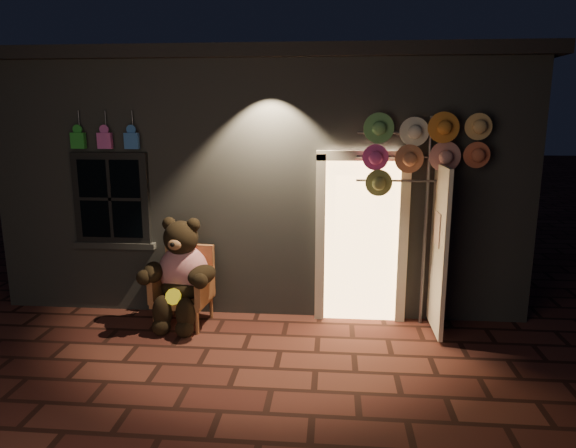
# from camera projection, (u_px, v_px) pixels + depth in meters

# --- Properties ---
(ground) EXTENTS (60.00, 60.00, 0.00)m
(ground) POSITION_uv_depth(u_px,v_px,m) (237.00, 367.00, 5.44)
(ground) COLOR brown
(ground) RESTS_ON ground
(shop_building) EXTENTS (7.30, 5.95, 3.51)m
(shop_building) POSITION_uv_depth(u_px,v_px,m) (277.00, 166.00, 8.96)
(shop_building) COLOR slate
(shop_building) RESTS_ON ground
(wicker_armchair) EXTENTS (0.73, 0.68, 0.99)m
(wicker_armchair) POSITION_uv_depth(u_px,v_px,m) (185.00, 285.00, 6.53)
(wicker_armchair) COLOR #AC6D42
(wicker_armchair) RESTS_ON ground
(teddy_bear) EXTENTS (1.01, 0.82, 1.39)m
(teddy_bear) POSITION_uv_depth(u_px,v_px,m) (181.00, 274.00, 6.37)
(teddy_bear) COLOR #B51328
(teddy_bear) RESTS_ON ground
(hat_rack) EXTENTS (1.56, 0.22, 2.63)m
(hat_rack) POSITION_uv_depth(u_px,v_px,m) (421.00, 151.00, 6.05)
(hat_rack) COLOR #59595E
(hat_rack) RESTS_ON ground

